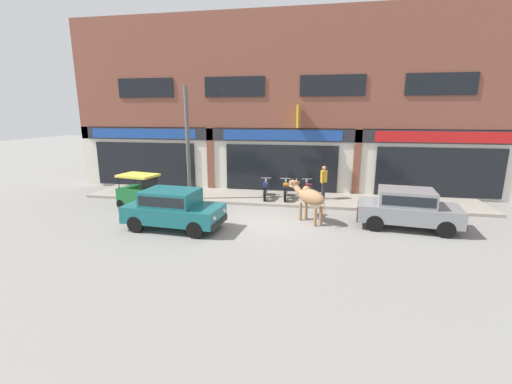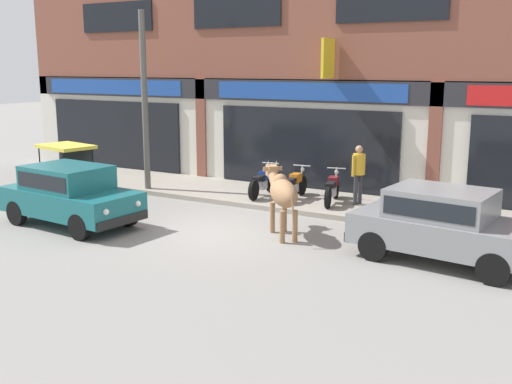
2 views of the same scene
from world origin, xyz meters
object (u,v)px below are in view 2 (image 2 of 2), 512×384
at_px(car_1, 443,222).
at_px(motorcycle_0, 263,182).
at_px(motorcycle_2, 332,189).
at_px(car_0, 70,192).
at_px(cow, 282,193).
at_px(utility_pole, 145,102).
at_px(pedestrian, 359,168).
at_px(motorcycle_1, 294,185).
at_px(auto_rickshaw, 70,174).

height_order(car_1, motorcycle_0, car_1).
bearing_deg(car_1, motorcycle_2, 138.62).
bearing_deg(car_0, motorcycle_0, 60.42).
height_order(cow, utility_pole, utility_pole).
bearing_deg(cow, motorcycle_2, 91.81).
bearing_deg(pedestrian, motorcycle_1, -172.37).
xyz_separation_m(car_0, motorcycle_1, (3.65, 4.77, -0.29)).
bearing_deg(pedestrian, utility_pole, -170.02).
height_order(car_0, pedestrian, pedestrian).
height_order(car_0, utility_pole, utility_pole).
height_order(auto_rickshaw, pedestrian, pedestrian).
relative_size(cow, motorcycle_2, 0.97).
height_order(car_0, motorcycle_1, car_0).
distance_m(car_1, utility_pole, 9.77).
height_order(motorcycle_1, motorcycle_2, same).
distance_m(car_0, pedestrian, 7.41).
xyz_separation_m(motorcycle_0, motorcycle_2, (2.09, 0.13, 0.00)).
xyz_separation_m(cow, motorcycle_0, (-2.19, 3.02, -0.49)).
relative_size(auto_rickshaw, pedestrian, 1.32).
bearing_deg(car_1, utility_pole, 166.26).
distance_m(car_0, auto_rickshaw, 3.49).
distance_m(motorcycle_1, motorcycle_2, 1.12).
xyz_separation_m(cow, motorcycle_1, (-1.22, 3.07, -0.49)).
xyz_separation_m(cow, pedestrian, (0.57, 3.31, 0.11)).
bearing_deg(car_1, car_0, -169.09).
height_order(motorcycle_2, pedestrian, pedestrian).
relative_size(car_0, motorcycle_2, 2.07).
height_order(cow, motorcycle_2, cow).
height_order(motorcycle_0, pedestrian, pedestrian).
distance_m(auto_rickshaw, utility_pole, 3.08).
height_order(car_1, utility_pole, utility_pole).
bearing_deg(motorcycle_2, cow, -88.19).
bearing_deg(motorcycle_1, car_0, -127.45).
height_order(auto_rickshaw, motorcycle_1, auto_rickshaw).
height_order(cow, motorcycle_1, cow).
relative_size(cow, utility_pole, 0.33).
height_order(pedestrian, utility_pole, utility_pole).
bearing_deg(motorcycle_2, pedestrian, 13.25).
bearing_deg(car_0, car_1, 10.91).
xyz_separation_m(car_1, motorcycle_0, (-5.76, 3.10, -0.29)).
bearing_deg(motorcycle_0, motorcycle_2, 3.53).
xyz_separation_m(motorcycle_2, utility_pole, (-5.64, -0.95, 2.24)).
height_order(motorcycle_0, utility_pole, utility_pole).
relative_size(car_1, motorcycle_0, 2.07).
bearing_deg(car_0, motorcycle_1, 52.55).
height_order(cow, car_1, cow).
bearing_deg(car_1, motorcycle_1, 146.67).
bearing_deg(auto_rickshaw, motorcycle_1, 21.00).
bearing_deg(motorcycle_2, car_0, -134.53).
relative_size(car_0, car_1, 0.99).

